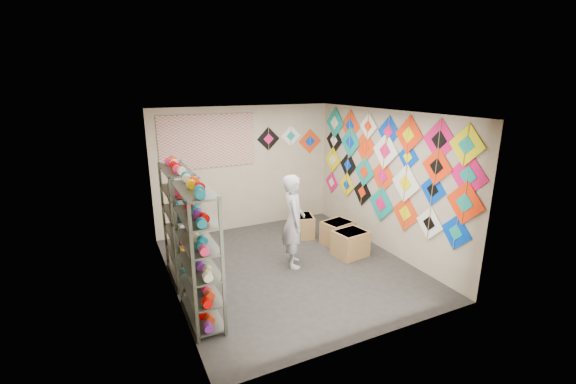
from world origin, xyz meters
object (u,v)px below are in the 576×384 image
carton_a (350,243)px  carton_b (338,233)px  shelf_rack_back (180,224)px  shelf_rack_front (199,255)px  carton_c (301,226)px  shopkeeper (294,221)px

carton_a → carton_b: size_ratio=1.02×
carton_b → shelf_rack_back: bearing=168.0°
shelf_rack_front → carton_b: shelf_rack_front is taller
shelf_rack_front → carton_a: 3.19m
carton_a → shelf_rack_back: bearing=162.4°
shelf_rack_front → shelf_rack_back: bearing=90.0°
shelf_rack_front → carton_c: shelf_rack_front is taller
carton_a → carton_c: (-0.39, 1.24, -0.01)m
shelf_rack_front → shopkeeper: 2.08m
shopkeeper → carton_a: size_ratio=2.85×
carton_c → carton_a: bearing=-55.9°
shelf_rack_back → carton_b: shelf_rack_back is taller
shelf_rack_back → carton_c: size_ratio=3.55×
shelf_rack_front → carton_c: (2.62, 2.03, -0.72)m
carton_c → shelf_rack_back: bearing=-148.0°
shelf_rack_back → shelf_rack_front: bearing=-90.0°
carton_a → carton_b: (0.09, 0.58, -0.01)m
shopkeeper → carton_b: (1.22, 0.45, -0.60)m
shelf_rack_back → carton_c: 2.81m
shelf_rack_front → carton_b: (3.10, 1.36, -0.71)m
shopkeeper → carton_b: size_ratio=2.90×
carton_a → carton_b: carton_a is taller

